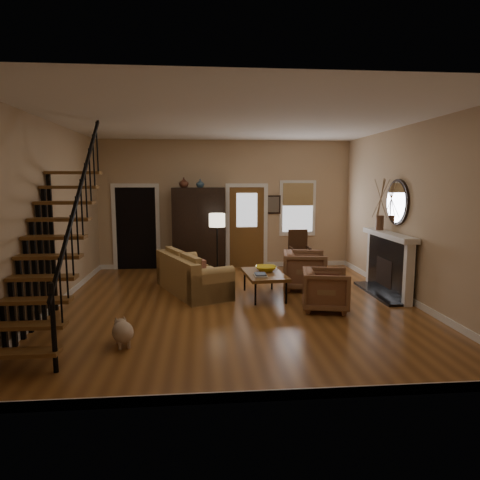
{
  "coord_description": "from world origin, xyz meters",
  "views": [
    {
      "loc": [
        -0.61,
        -7.61,
        2.26
      ],
      "look_at": [
        0.1,
        0.4,
        1.15
      ],
      "focal_mm": 32.0,
      "sensor_mm": 36.0,
      "label": 1
    }
  ],
  "objects": [
    {
      "name": "room",
      "position": [
        -0.41,
        1.76,
        1.51
      ],
      "size": [
        7.0,
        7.33,
        3.3
      ],
      "color": "brown",
      "rests_on": "ground"
    },
    {
      "name": "staircase",
      "position": [
        -2.78,
        -1.3,
        1.6
      ],
      "size": [
        0.94,
        2.8,
        3.2
      ],
      "primitive_type": null,
      "color": "brown",
      "rests_on": "ground"
    },
    {
      "name": "fireplace",
      "position": [
        3.13,
        0.5,
        0.74
      ],
      "size": [
        0.33,
        1.95,
        2.3
      ],
      "color": "black",
      "rests_on": "ground"
    },
    {
      "name": "armoire",
      "position": [
        -0.7,
        3.15,
        1.05
      ],
      "size": [
        1.3,
        0.6,
        2.1
      ],
      "primitive_type": null,
      "color": "black",
      "rests_on": "ground"
    },
    {
      "name": "vase_a",
      "position": [
        -1.05,
        3.05,
        2.22
      ],
      "size": [
        0.24,
        0.24,
        0.25
      ],
      "primitive_type": "imported",
      "color": "#4C2619",
      "rests_on": "armoire"
    },
    {
      "name": "vase_b",
      "position": [
        -0.65,
        3.05,
        2.21
      ],
      "size": [
        0.2,
        0.2,
        0.21
      ],
      "primitive_type": "imported",
      "color": "#334C60",
      "rests_on": "armoire"
    },
    {
      "name": "sofa",
      "position": [
        -0.82,
        1.0,
        0.38
      ],
      "size": [
        1.62,
        2.24,
        0.77
      ],
      "primitive_type": null,
      "rotation": [
        0.0,
        0.0,
        0.4
      ],
      "color": "#AC884E",
      "rests_on": "ground"
    },
    {
      "name": "coffee_table",
      "position": [
        0.59,
        0.51,
        0.24
      ],
      "size": [
        0.83,
        1.31,
        0.48
      ],
      "primitive_type": null,
      "rotation": [
        0.0,
        0.0,
        0.08
      ],
      "color": "brown",
      "rests_on": "ground"
    },
    {
      "name": "bowl",
      "position": [
        0.64,
        0.66,
        0.53
      ],
      "size": [
        0.43,
        0.43,
        0.1
      ],
      "primitive_type": "imported",
      "color": "yellow",
      "rests_on": "coffee_table"
    },
    {
      "name": "books",
      "position": [
        0.47,
        0.21,
        0.51
      ],
      "size": [
        0.23,
        0.31,
        0.06
      ],
      "primitive_type": null,
      "color": "beige",
      "rests_on": "coffee_table"
    },
    {
      "name": "armchair_left",
      "position": [
        1.54,
        -0.45,
        0.36
      ],
      "size": [
        0.94,
        0.92,
        0.72
      ],
      "primitive_type": "imported",
      "rotation": [
        0.0,
        0.0,
        1.36
      ],
      "color": "brown",
      "rests_on": "ground"
    },
    {
      "name": "armchair_right",
      "position": [
        1.52,
        1.03,
        0.4
      ],
      "size": [
        1.02,
        1.0,
        0.8
      ],
      "primitive_type": "imported",
      "rotation": [
        0.0,
        0.0,
        1.39
      ],
      "color": "brown",
      "rests_on": "ground"
    },
    {
      "name": "floor_lamp",
      "position": [
        -0.28,
        1.82,
        0.78
      ],
      "size": [
        0.42,
        0.42,
        1.55
      ],
      "primitive_type": null,
      "rotation": [
        0.0,
        0.0,
        -0.19
      ],
      "color": "black",
      "rests_on": "ground"
    },
    {
      "name": "side_chair",
      "position": [
        1.85,
        2.95,
        0.51
      ],
      "size": [
        0.54,
        0.54,
        1.02
      ],
      "primitive_type": null,
      "color": "#361F11",
      "rests_on": "ground"
    },
    {
      "name": "dog",
      "position": [
        -1.72,
        -1.84,
        0.18
      ],
      "size": [
        0.42,
        0.55,
        0.35
      ],
      "primitive_type": null,
      "rotation": [
        0.0,
        0.0,
        0.31
      ],
      "color": "tan",
      "rests_on": "ground"
    }
  ]
}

